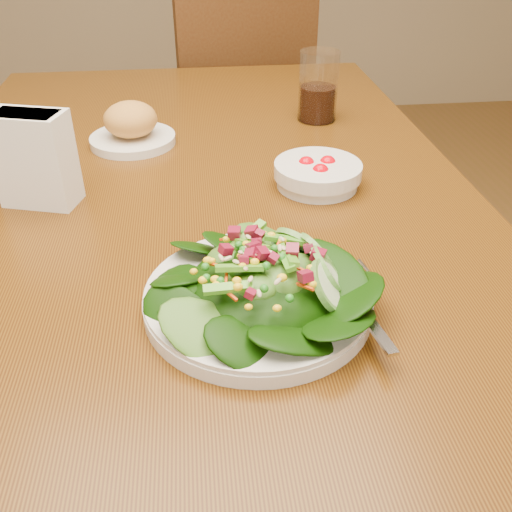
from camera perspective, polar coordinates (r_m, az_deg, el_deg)
The scene contains 8 objects.
ground_plane at distance 1.43m, azimuth -4.33°, elevation -21.01°, with size 5.00×5.00×0.00m, color brown.
dining_table at distance 0.98m, azimuth -5.91°, elevation 1.63°, with size 0.90×1.40×0.75m.
chair_far at distance 1.90m, azimuth -2.04°, elevation 12.85°, with size 0.52×0.52×0.93m.
salad_plate at distance 0.65m, azimuth 1.02°, elevation -3.01°, with size 0.27×0.26×0.08m.
bread_plate at distance 1.10m, azimuth -12.36°, elevation 12.47°, with size 0.16×0.16×0.08m.
tomato_bowl at distance 0.92m, azimuth 6.18°, elevation 8.15°, with size 0.14×0.14×0.05m.
drinking_glass at distance 1.20m, azimuth 6.22°, elevation 16.06°, with size 0.08×0.08×0.14m.
napkin_holder at distance 0.91m, azimuth -21.30°, elevation 9.24°, with size 0.12×0.09×0.14m.
Camera 1 is at (0.01, -0.83, 1.16)m, focal length 40.00 mm.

